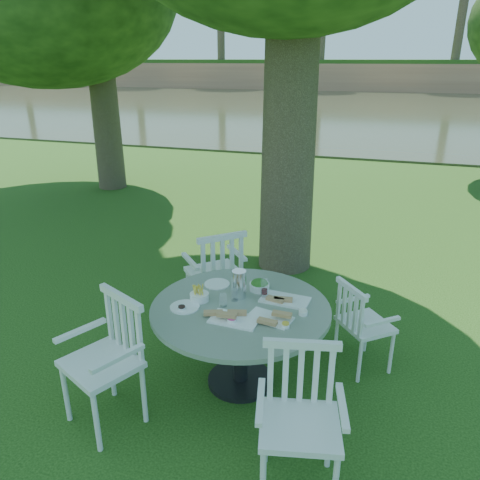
% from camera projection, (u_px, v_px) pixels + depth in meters
% --- Properties ---
extents(ground, '(140.00, 140.00, 0.00)m').
position_uv_depth(ground, '(234.00, 321.00, 4.96)').
color(ground, '#13360B').
rests_on(ground, ground).
extents(table, '(1.45, 1.45, 0.74)m').
position_uv_depth(table, '(240.00, 321.00, 3.81)').
color(table, black).
rests_on(table, ground).
extents(chair_ne, '(0.57, 0.57, 0.83)m').
position_uv_depth(chair_ne, '(358.00, 320.00, 4.04)').
color(chair_ne, white).
rests_on(chair_ne, ground).
extents(chair_nw, '(0.70, 0.70, 1.02)m').
position_uv_depth(chair_nw, '(218.00, 270.00, 4.74)').
color(chair_nw, white).
rests_on(chair_nw, ground).
extents(chair_sw, '(0.66, 0.65, 1.00)m').
position_uv_depth(chair_sw, '(112.00, 350.00, 3.46)').
color(chair_sw, white).
rests_on(chair_sw, ground).
extents(chair_se, '(0.58, 0.55, 0.97)m').
position_uv_depth(chair_se, '(300.00, 406.00, 2.92)').
color(chair_se, white).
rests_on(chair_se, ground).
extents(tableware, '(1.08, 0.76, 0.24)m').
position_uv_depth(tableware, '(241.00, 296.00, 3.82)').
color(tableware, white).
rests_on(tableware, table).
extents(river, '(100.00, 28.00, 0.12)m').
position_uv_depth(river, '(367.00, 110.00, 25.39)').
color(river, '#2D331E').
rests_on(river, ground).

